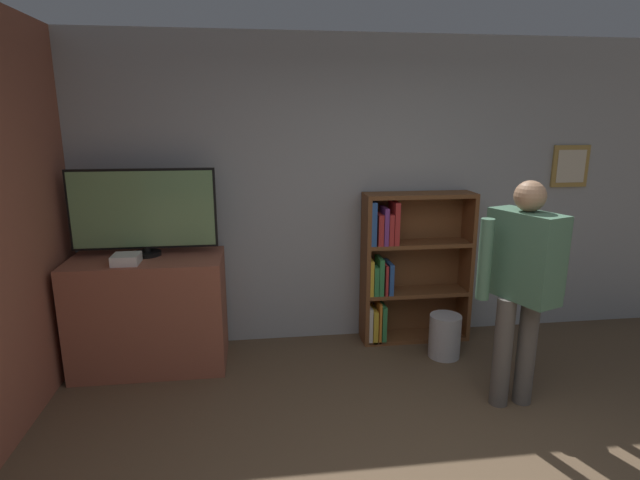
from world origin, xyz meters
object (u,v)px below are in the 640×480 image
object	(u,v)px
bookshelf	(404,268)
waste_bin	(445,336)
game_console	(126,259)
television	(144,211)
person	(522,276)

from	to	relation	value
bookshelf	waste_bin	world-z (taller)	bookshelf
game_console	waste_bin	size ratio (longest dim) A/B	0.53
television	game_console	world-z (taller)	television
television	bookshelf	world-z (taller)	television
person	waste_bin	xyz separation A→B (m)	(-0.21, 0.76, -0.77)
game_console	waste_bin	xyz separation A→B (m)	(2.56, -0.02, -0.77)
game_console	bookshelf	xyz separation A→B (m)	(2.31, 0.38, -0.27)
television	waste_bin	distance (m)	2.70
television	person	bearing A→B (deg)	-20.82
game_console	waste_bin	bearing A→B (deg)	-0.54
television	person	world-z (taller)	television
game_console	television	bearing A→B (deg)	64.91
bookshelf	game_console	bearing A→B (deg)	-170.65
waste_bin	person	bearing A→B (deg)	-74.80
game_console	bookshelf	distance (m)	2.35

